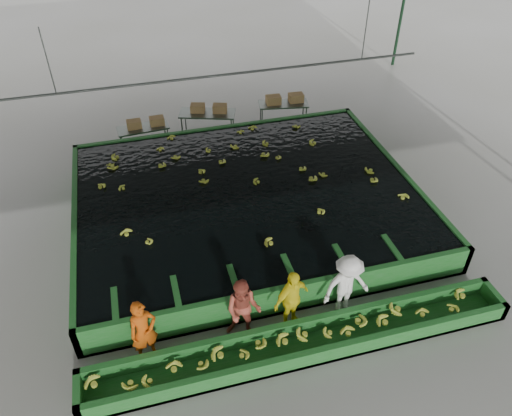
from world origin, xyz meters
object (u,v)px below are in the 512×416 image
object	(u,v)px
packing_table_right	(283,113)
packing_table_left	(144,137)
box_stack_mid	(209,112)
worker_b	(243,310)
packing_table_mid	(208,124)
worker_d	(347,286)
sorting_trough	(304,343)
worker_a	(144,331)
box_stack_left	(146,126)
box_stack_right	(285,102)
worker_c	(291,300)
flotation_tank	(247,202)

from	to	relation	value
packing_table_right	packing_table_left	bearing A→B (deg)	-176.13
packing_table_right	box_stack_mid	xyz separation A→B (m)	(-2.92, -0.05, 0.50)
worker_b	packing_table_mid	world-z (taller)	worker_b
packing_table_mid	worker_d	bearing A→B (deg)	-80.69
worker_b	packing_table_mid	distance (m)	9.36
sorting_trough	worker_a	world-z (taller)	worker_a
worker_a	worker_d	world-z (taller)	worker_d
worker_d	packing_table_mid	size ratio (longest dim) A/B	0.88
box_stack_left	box_stack_mid	world-z (taller)	box_stack_mid
worker_a	box_stack_left	world-z (taller)	worker_a
worker_d	box_stack_right	size ratio (longest dim) A/B	1.25
worker_c	packing_table_right	bearing A→B (deg)	50.51
worker_a	box_stack_left	distance (m)	9.14
packing_table_left	box_stack_left	world-z (taller)	box_stack_left
packing_table_left	box_stack_mid	world-z (taller)	box_stack_mid
packing_table_right	worker_b	bearing A→B (deg)	-112.97
sorting_trough	worker_b	bearing A→B (deg)	146.47
packing_table_right	box_stack_left	size ratio (longest dim) A/B	1.43
sorting_trough	box_stack_left	distance (m)	10.22
worker_d	box_stack_mid	world-z (taller)	worker_d
flotation_tank	worker_d	xyz separation A→B (m)	(1.31, -4.30, 0.45)
worker_d	packing_table_right	distance (m)	9.53
box_stack_right	worker_d	bearing A→B (deg)	-99.20
worker_a	packing_table_mid	bearing A→B (deg)	53.09
packing_table_left	box_stack_right	world-z (taller)	box_stack_right
worker_d	box_stack_mid	distance (m)	9.47
flotation_tank	worker_c	xyz separation A→B (m)	(-0.06, -4.30, 0.40)
worker_c	packing_table_mid	size ratio (longest dim) A/B	0.83
flotation_tank	box_stack_mid	size ratio (longest dim) A/B	7.48
worker_d	flotation_tank	bearing A→B (deg)	103.31
packing_table_left	sorting_trough	bearing A→B (deg)	-75.12
packing_table_right	sorting_trough	bearing A→B (deg)	-105.23
box_stack_left	box_stack_right	size ratio (longest dim) A/B	0.91
worker_a	worker_b	xyz separation A→B (m)	(2.23, 0.00, 0.01)
box_stack_right	sorting_trough	bearing A→B (deg)	-105.49
box_stack_left	box_stack_right	world-z (taller)	box_stack_right
worker_d	box_stack_left	size ratio (longest dim) A/B	1.37
worker_d	packing_table_mid	bearing A→B (deg)	95.67
box_stack_right	worker_b	bearing A→B (deg)	-113.19
sorting_trough	packing_table_right	bearing A→B (deg)	74.77
flotation_tank	worker_a	distance (m)	5.52
sorting_trough	packing_table_right	distance (m)	10.58
packing_table_right	worker_c	bearing A→B (deg)	-106.81
worker_d	packing_table_left	xyz separation A→B (m)	(-3.92, 9.04, -0.49)
packing_table_left	packing_table_mid	distance (m)	2.41
worker_d	box_stack_left	distance (m)	9.85
packing_table_right	worker_a	bearing A→B (deg)	-123.47
worker_b	box_stack_mid	xyz separation A→B (m)	(1.07, 9.36, 0.07)
flotation_tank	box_stack_right	size ratio (longest dim) A/B	6.90
worker_d	packing_table_mid	xyz separation A→B (m)	(-1.53, 9.30, -0.44)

